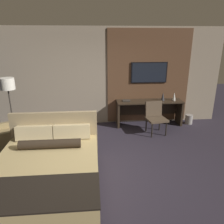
{
  "coord_description": "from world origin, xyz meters",
  "views": [
    {
      "loc": [
        -0.2,
        -3.74,
        2.48
      ],
      "look_at": [
        0.21,
        0.9,
        0.9
      ],
      "focal_mm": 35.0,
      "sensor_mm": 36.0,
      "label": 1
    }
  ],
  "objects_px": {
    "tv": "(149,73)",
    "waste_bin": "(189,119)",
    "desk_chair": "(155,115)",
    "desk": "(149,108)",
    "book": "(126,101)",
    "vase_tall": "(163,96)",
    "floor_lamp": "(8,89)",
    "armchair_by_window": "(0,139)",
    "vase_short": "(174,96)",
    "bed": "(47,173)"
  },
  "relations": [
    {
      "from": "tv",
      "to": "vase_short",
      "type": "xyz_separation_m",
      "value": [
        0.72,
        -0.25,
        -0.66
      ]
    },
    {
      "from": "desk_chair",
      "to": "tv",
      "type": "bearing_deg",
      "value": 81.84
    },
    {
      "from": "tv",
      "to": "vase_tall",
      "type": "xyz_separation_m",
      "value": [
        0.39,
        -0.23,
        -0.66
      ]
    },
    {
      "from": "desk",
      "to": "tv",
      "type": "distance_m",
      "value": 1.04
    },
    {
      "from": "book",
      "to": "desk",
      "type": "bearing_deg",
      "value": 0.95
    },
    {
      "from": "desk_chair",
      "to": "bed",
      "type": "bearing_deg",
      "value": -147.75
    },
    {
      "from": "desk",
      "to": "bed",
      "type": "bearing_deg",
      "value": -131.07
    },
    {
      "from": "floor_lamp",
      "to": "desk_chair",
      "type": "bearing_deg",
      "value": 1.7
    },
    {
      "from": "desk",
      "to": "tv",
      "type": "relative_size",
      "value": 1.81
    },
    {
      "from": "book",
      "to": "vase_short",
      "type": "bearing_deg",
      "value": -1.24
    },
    {
      "from": "desk",
      "to": "book",
      "type": "height_order",
      "value": "book"
    },
    {
      "from": "armchair_by_window",
      "to": "waste_bin",
      "type": "distance_m",
      "value": 5.2
    },
    {
      "from": "bed",
      "to": "desk",
      "type": "distance_m",
      "value": 3.74
    },
    {
      "from": "book",
      "to": "armchair_by_window",
      "type": "bearing_deg",
      "value": -158.23
    },
    {
      "from": "book",
      "to": "waste_bin",
      "type": "bearing_deg",
      "value": -1.67
    },
    {
      "from": "bed",
      "to": "desk",
      "type": "bearing_deg",
      "value": 48.93
    },
    {
      "from": "floor_lamp",
      "to": "book",
      "type": "height_order",
      "value": "floor_lamp"
    },
    {
      "from": "book",
      "to": "bed",
      "type": "bearing_deg",
      "value": -122.29
    },
    {
      "from": "bed",
      "to": "desk_chair",
      "type": "distance_m",
      "value": 3.32
    },
    {
      "from": "desk_chair",
      "to": "vase_short",
      "type": "xyz_separation_m",
      "value": [
        0.71,
        0.57,
        0.36
      ]
    },
    {
      "from": "desk",
      "to": "armchair_by_window",
      "type": "height_order",
      "value": "armchair_by_window"
    },
    {
      "from": "desk_chair",
      "to": "waste_bin",
      "type": "relative_size",
      "value": 3.08
    },
    {
      "from": "bed",
      "to": "armchair_by_window",
      "type": "bearing_deg",
      "value": 131.22
    },
    {
      "from": "bed",
      "to": "armchair_by_window",
      "type": "distance_m",
      "value": 2.07
    },
    {
      "from": "tv",
      "to": "waste_bin",
      "type": "distance_m",
      "value": 1.89
    },
    {
      "from": "armchair_by_window",
      "to": "book",
      "type": "height_order",
      "value": "book"
    },
    {
      "from": "desk_chair",
      "to": "floor_lamp",
      "type": "distance_m",
      "value": 3.79
    },
    {
      "from": "tv",
      "to": "waste_bin",
      "type": "bearing_deg",
      "value": -12.33
    },
    {
      "from": "bed",
      "to": "waste_bin",
      "type": "relative_size",
      "value": 7.92
    },
    {
      "from": "floor_lamp",
      "to": "waste_bin",
      "type": "distance_m",
      "value": 5.1
    },
    {
      "from": "desk_chair",
      "to": "vase_short",
      "type": "height_order",
      "value": "vase_short"
    },
    {
      "from": "desk_chair",
      "to": "vase_tall",
      "type": "xyz_separation_m",
      "value": [
        0.37,
        0.58,
        0.36
      ]
    },
    {
      "from": "armchair_by_window",
      "to": "floor_lamp",
      "type": "bearing_deg",
      "value": -42.37
    },
    {
      "from": "tv",
      "to": "vase_short",
      "type": "height_order",
      "value": "tv"
    },
    {
      "from": "tv",
      "to": "desk_chair",
      "type": "distance_m",
      "value": 1.31
    },
    {
      "from": "bed",
      "to": "book",
      "type": "relative_size",
      "value": 9.52
    },
    {
      "from": "vase_tall",
      "to": "waste_bin",
      "type": "xyz_separation_m",
      "value": [
        0.85,
        -0.04,
        -0.73
      ]
    },
    {
      "from": "bed",
      "to": "tv",
      "type": "distance_m",
      "value": 4.08
    },
    {
      "from": "vase_tall",
      "to": "vase_short",
      "type": "bearing_deg",
      "value": -2.21
    },
    {
      "from": "tv",
      "to": "book",
      "type": "relative_size",
      "value": 4.57
    },
    {
      "from": "vase_tall",
      "to": "book",
      "type": "distance_m",
      "value": 1.08
    },
    {
      "from": "desk",
      "to": "waste_bin",
      "type": "height_order",
      "value": "desk"
    },
    {
      "from": "bed",
      "to": "floor_lamp",
      "type": "height_order",
      "value": "floor_lamp"
    },
    {
      "from": "desk",
      "to": "desk_chair",
      "type": "height_order",
      "value": "desk_chair"
    },
    {
      "from": "desk_chair",
      "to": "armchair_by_window",
      "type": "distance_m",
      "value": 3.9
    },
    {
      "from": "floor_lamp",
      "to": "desk",
      "type": "bearing_deg",
      "value": 11.09
    },
    {
      "from": "floor_lamp",
      "to": "vase_tall",
      "type": "distance_m",
      "value": 4.15
    },
    {
      "from": "bed",
      "to": "floor_lamp",
      "type": "bearing_deg",
      "value": 120.25
    },
    {
      "from": "desk_chair",
      "to": "waste_bin",
      "type": "bearing_deg",
      "value": 14.44
    },
    {
      "from": "floor_lamp",
      "to": "vase_short",
      "type": "relative_size",
      "value": 6.54
    }
  ]
}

